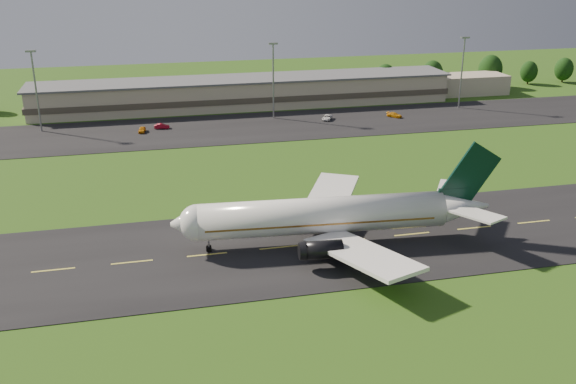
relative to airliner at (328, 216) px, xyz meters
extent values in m
plane|color=#224A12|center=(3.27, 0.07, -4.66)|extent=(360.00, 360.00, 0.00)
cube|color=black|center=(3.27, 0.07, -4.61)|extent=(220.00, 30.00, 0.10)
cube|color=black|center=(3.27, 72.07, -4.61)|extent=(260.00, 30.00, 0.10)
cylinder|color=white|center=(-0.85, 0.07, 0.14)|extent=(38.32, 8.51, 5.60)
sphere|color=white|center=(-19.80, 1.53, 0.14)|extent=(5.60, 5.60, 5.60)
cone|color=white|center=(-21.79, 1.69, 0.14)|extent=(4.40, 5.67, 5.38)
cone|color=white|center=(21.58, -1.67, 0.14)|extent=(9.40, 6.17, 5.49)
cube|color=brown|center=(-1.35, 0.10, -0.21)|extent=(35.33, 8.32, 0.28)
cube|color=black|center=(-20.39, 1.58, 0.69)|extent=(2.23, 3.15, 0.65)
cube|color=white|center=(1.79, -11.17, -1.36)|extent=(12.95, 20.22, 2.20)
cube|color=white|center=(3.48, 10.76, -1.36)|extent=(15.19, 20.02, 2.20)
cube|color=white|center=(21.19, -6.65, 1.04)|extent=(7.07, 9.39, 0.91)
cube|color=white|center=(21.97, 3.32, 1.04)|extent=(7.93, 9.32, 0.91)
cube|color=black|center=(20.08, -1.55, 1.94)|extent=(5.03, 0.93, 3.00)
cube|color=black|center=(22.58, -1.75, 5.64)|extent=(9.44, 1.18, 10.55)
cylinder|color=black|center=(-2.97, -7.79, -1.76)|extent=(5.79, 3.12, 2.70)
cylinder|color=black|center=(-1.73, 8.16, -1.76)|extent=(5.79, 3.12, 2.70)
cube|color=#C4AF95|center=(3.27, 96.07, -0.66)|extent=(120.00, 15.00, 8.00)
cube|color=#4C4438|center=(3.27, 96.07, -1.46)|extent=(121.00, 15.40, 1.60)
cube|color=#595B60|center=(3.27, 96.07, 3.49)|extent=(122.00, 16.00, 0.50)
cube|color=#C4AF95|center=(73.27, 98.07, -1.66)|extent=(28.00, 11.00, 6.00)
cylinder|color=gray|center=(-51.73, 80.07, 5.34)|extent=(0.44, 0.44, 20.00)
cube|color=gray|center=(-51.73, 80.07, 15.44)|extent=(2.40, 1.20, 0.50)
cylinder|color=gray|center=(8.27, 80.07, 5.34)|extent=(0.44, 0.44, 20.00)
cube|color=gray|center=(8.27, 80.07, 15.44)|extent=(2.40, 1.20, 0.50)
cylinder|color=gray|center=(63.27, 80.07, 5.34)|extent=(0.44, 0.44, 20.00)
cube|color=gray|center=(63.27, 80.07, 15.44)|extent=(2.40, 1.20, 0.50)
cylinder|color=black|center=(-50.27, 105.11, -3.35)|extent=(0.56, 0.56, 2.62)
ellipsoid|color=black|center=(-50.27, 105.11, -0.15)|extent=(6.11, 6.11, 7.64)
cylinder|color=black|center=(-32.29, 105.56, -3.48)|extent=(0.56, 0.56, 2.37)
ellipsoid|color=black|center=(-32.29, 105.56, -0.59)|extent=(5.52, 5.52, 6.90)
cylinder|color=black|center=(49.88, 104.73, -3.21)|extent=(0.56, 0.56, 2.90)
ellipsoid|color=black|center=(49.88, 104.73, 0.34)|extent=(6.77, 6.77, 8.47)
cylinder|color=black|center=(66.83, 106.28, -3.16)|extent=(0.56, 0.56, 3.00)
ellipsoid|color=black|center=(66.83, 106.28, 0.50)|extent=(6.99, 6.99, 8.74)
cylinder|color=black|center=(87.46, 105.91, -2.98)|extent=(0.56, 0.56, 3.36)
ellipsoid|color=black|center=(87.46, 105.91, 1.12)|extent=(7.84, 7.84, 9.80)
cylinder|color=black|center=(103.11, 107.53, -3.43)|extent=(0.56, 0.56, 2.46)
ellipsoid|color=black|center=(103.11, 107.53, -0.42)|extent=(5.75, 5.75, 7.19)
cylinder|color=black|center=(116.45, 107.36, -3.32)|extent=(0.56, 0.56, 2.68)
ellipsoid|color=black|center=(116.45, 107.36, -0.05)|extent=(6.25, 6.25, 7.81)
imported|color=#C67A0B|center=(-26.96, 73.21, -3.90)|extent=(2.12, 4.08, 1.33)
imported|color=maroon|center=(-21.96, 75.59, -3.93)|extent=(3.97, 1.72, 1.27)
imported|color=silver|center=(21.96, 74.81, -3.92)|extent=(4.06, 5.07, 1.28)
imported|color=orange|center=(40.70, 73.44, -3.93)|extent=(4.22, 4.37, 1.25)
camera|label=1|loc=(-26.47, -87.17, 38.20)|focal=40.00mm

